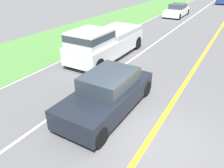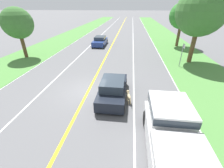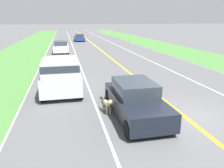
{
  "view_description": "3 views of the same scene",
  "coord_description": "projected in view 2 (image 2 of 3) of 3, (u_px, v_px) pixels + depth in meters",
  "views": [
    {
      "loc": [
        -1.69,
        5.19,
        4.72
      ],
      "look_at": [
        1.73,
        -0.56,
        1.21
      ],
      "focal_mm": 35.0,
      "sensor_mm": 36.0,
      "label": 1
    },
    {
      "loc": [
        3.04,
        -9.74,
        5.89
      ],
      "look_at": [
        1.94,
        -0.78,
        1.12
      ],
      "focal_mm": 24.0,
      "sensor_mm": 36.0,
      "label": 2
    },
    {
      "loc": [
        4.8,
        7.52,
        3.93
      ],
      "look_at": [
        2.84,
        -1.42,
        1.23
      ],
      "focal_mm": 35.0,
      "sensor_mm": 36.0,
      "label": 3
    }
  ],
  "objects": [
    {
      "name": "centre_divider_line",
      "position": [
        88.0,
        91.0,
        11.62
      ],
      "size": [
        0.18,
        160.0,
        0.01
      ],
      "primitive_type": "cube",
      "color": "yellow",
      "rests_on": "ground"
    },
    {
      "name": "lane_dash_oncoming",
      "position": [
        46.0,
        88.0,
        12.0
      ],
      "size": [
        0.1,
        160.0,
        0.01
      ],
      "primitive_type": "cube",
      "color": "white",
      "rests_on": "ground"
    },
    {
      "name": "dog",
      "position": [
        129.0,
        96.0,
        10.11
      ],
      "size": [
        0.4,
        1.13,
        0.75
      ],
      "rotation": [
        0.0,
        0.0,
        0.23
      ],
      "color": "#D1B784",
      "rests_on": "ground"
    },
    {
      "name": "pickup_truck",
      "position": [
        175.0,
        143.0,
        6.01
      ],
      "size": [
        2.12,
        5.77,
        1.94
      ],
      "color": "silver",
      "rests_on": "ground"
    },
    {
      "name": "oncoming_car",
      "position": [
        100.0,
        41.0,
        24.5
      ],
      "size": [
        1.9,
        4.54,
        1.39
      ],
      "rotation": [
        0.0,
        0.0,
        3.14
      ],
      "color": "navy",
      "rests_on": "ground"
    },
    {
      "name": "lane_edge_line_right",
      "position": [
        182.0,
        97.0,
        10.87
      ],
      "size": [
        0.14,
        160.0,
        0.01
      ],
      "primitive_type": "cube",
      "color": "white",
      "rests_on": "ground"
    },
    {
      "name": "ground_plane",
      "position": [
        88.0,
        91.0,
        11.62
      ],
      "size": [
        400.0,
        400.0,
        0.0
      ],
      "primitive_type": "plane",
      "color": "#5B5B5E"
    },
    {
      "name": "roadside_tree_left_near",
      "position": [
        17.0,
        23.0,
        17.24
      ],
      "size": [
        3.48,
        3.48,
        5.79
      ],
      "color": "brown",
      "rests_on": "ground"
    },
    {
      "name": "ego_car",
      "position": [
        113.0,
        89.0,
        10.48
      ],
      "size": [
        1.83,
        4.33,
        1.47
      ],
      "color": "black",
      "rests_on": "ground"
    },
    {
      "name": "street_sign",
      "position": [
        182.0,
        52.0,
        15.44
      ],
      "size": [
        0.11,
        0.64,
        2.46
      ],
      "color": "gray",
      "rests_on": "ground"
    },
    {
      "name": "lane_dash_same_dir",
      "position": [
        134.0,
        93.0,
        11.24
      ],
      "size": [
        0.1,
        160.0,
        0.01
      ],
      "primitive_type": "cube",
      "color": "white",
      "rests_on": "ground"
    },
    {
      "name": "roadside_tree_right_near",
      "position": [
        201.0,
        11.0,
        14.97
      ],
      "size": [
        4.95,
        4.95,
        7.83
      ],
      "color": "brown",
      "rests_on": "ground"
    },
    {
      "name": "lane_edge_line_left",
      "position": [
        6.0,
        85.0,
        12.37
      ],
      "size": [
        0.14,
        160.0,
        0.01
      ],
      "primitive_type": "cube",
      "color": "white",
      "rests_on": "ground"
    },
    {
      "name": "roadside_tree_right_far",
      "position": [
        182.0,
        16.0,
        22.09
      ],
      "size": [
        3.77,
        3.77,
        6.4
      ],
      "color": "brown",
      "rests_on": "ground"
    }
  ]
}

